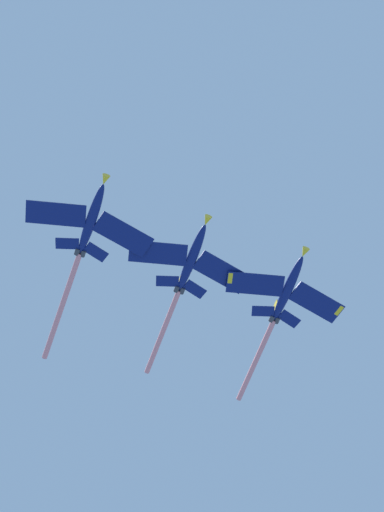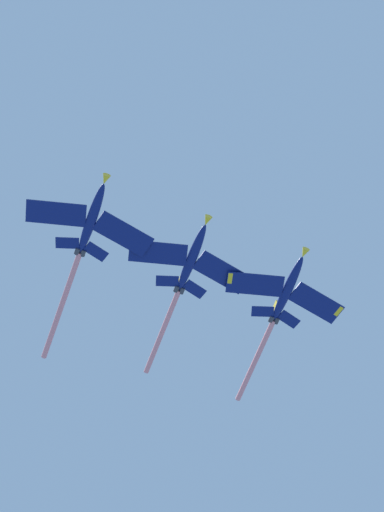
# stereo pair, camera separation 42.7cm
# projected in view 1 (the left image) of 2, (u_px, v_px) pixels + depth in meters

# --- Properties ---
(jet_inner_left) EXTENTS (20.02, 25.63, 6.21)m
(jet_inner_left) POSITION_uv_depth(u_px,v_px,m) (281.00, 304.00, 144.61)
(jet_inner_left) COLOR navy
(jet_centre) EXTENTS (20.03, 25.71, 6.13)m
(jet_centre) POSITION_uv_depth(u_px,v_px,m) (186.00, 273.00, 141.97)
(jet_centre) COLOR navy
(jet_inner_right) EXTENTS (21.87, 28.84, 6.76)m
(jet_inner_right) POSITION_uv_depth(u_px,v_px,m) (84.00, 241.00, 138.14)
(jet_inner_right) COLOR navy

